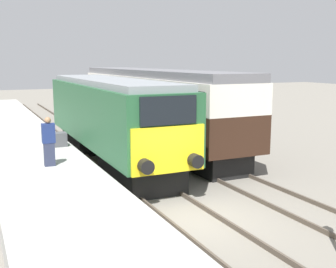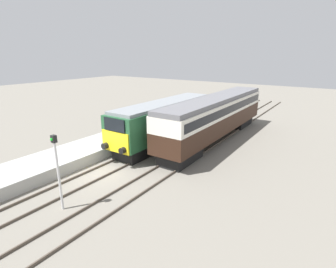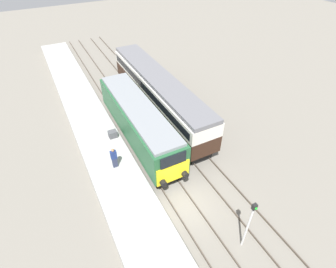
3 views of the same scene
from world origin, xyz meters
name	(u,v)px [view 3 (image 3 of 3)]	position (x,y,z in m)	size (l,w,h in m)	color
ground_plane	(183,204)	(0.00, 0.00, 0.00)	(120.00, 120.00, 0.00)	slate
platform_left	(102,146)	(-3.30, 8.00, 0.40)	(3.50, 50.00, 0.80)	#A8A8A3
rails_near_track	(152,158)	(0.00, 5.00, 0.07)	(1.51, 60.00, 0.14)	#4C4238
rails_far_track	(188,145)	(3.40, 5.00, 0.07)	(1.50, 60.00, 0.14)	#4C4238
locomotive	(139,122)	(0.00, 7.52, 2.05)	(2.70, 12.56, 3.71)	black
passenger_carriage	(158,91)	(3.40, 10.79, 2.43)	(2.75, 16.72, 4.02)	black
person_on_platform	(114,158)	(-3.10, 4.77, 1.67)	(0.44, 0.26, 1.75)	#2D334C
signal_post	(249,223)	(1.70, -4.11, 2.35)	(0.24, 0.28, 3.96)	silver
luggage_crate	(113,134)	(-2.17, 8.17, 1.10)	(0.70, 0.56, 0.60)	#4C4C51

